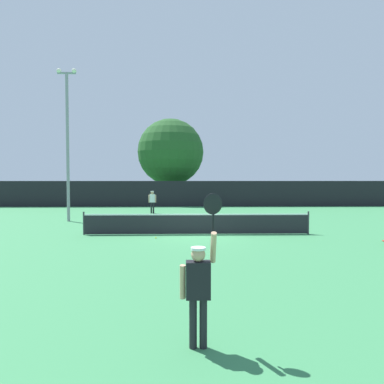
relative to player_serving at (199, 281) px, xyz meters
The scene contains 9 objects.
ground_plane 11.11m from the player_serving, 88.15° to the left, with size 120.00×120.00×0.00m, color #387F4C.
tennis_net 11.07m from the player_serving, 88.15° to the left, with size 10.58×0.08×1.07m.
perimeter_fence 27.03m from the player_serving, 89.24° to the left, with size 37.21×0.12×2.34m, color black.
player_serving is the anchor object (origin of this frame).
player_receiving 20.97m from the player_serving, 97.10° to the left, with size 0.57×0.24×1.65m.
tennis_ball 10.12m from the player_serving, 98.42° to the left, with size 0.07×0.07×0.07m, color #CCE033.
light_pole 18.22m from the player_serving, 114.14° to the left, with size 1.18×0.28×9.17m.
large_tree 31.56m from the player_serving, 93.00° to the left, with size 6.77×6.77×8.67m.
parked_car_near 36.28m from the player_serving, 73.86° to the left, with size 1.99×4.24×1.69m.
Camera 1 is at (-0.58, -16.50, 2.66)m, focal length 33.25 mm.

